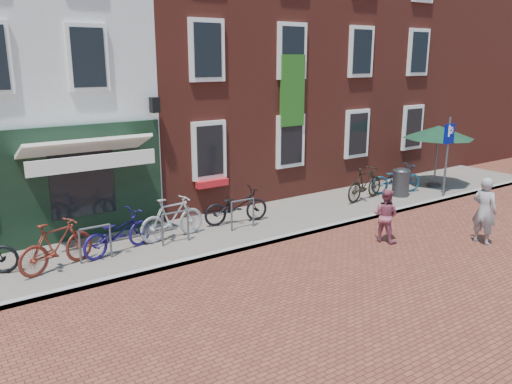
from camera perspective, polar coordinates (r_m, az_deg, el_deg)
ground at (r=12.91m, az=-0.39°, el=-6.28°), size 80.00×80.00×0.00m
sidewalk at (r=14.59m, az=-0.47°, el=-3.58°), size 24.00×3.00×0.10m
building_brick_mid at (r=19.12m, az=-7.58°, el=15.65°), size 6.00×8.00×10.00m
building_brick_right at (r=22.52m, az=6.62°, el=15.50°), size 6.00×8.00×10.00m
filler_right at (r=27.23m, az=17.25°, el=13.72°), size 7.00×8.00×9.00m
litter_bin at (r=17.93m, az=15.69°, el=1.23°), size 0.56×0.56×1.02m
parking_sign at (r=18.14m, az=20.40°, el=4.82°), size 0.50×0.08×2.64m
parasol at (r=19.44m, az=19.50°, el=6.50°), size 2.46×2.46×2.29m
woman at (r=14.24m, az=23.87°, el=-1.90°), size 0.46×0.66×1.73m
boy at (r=13.61m, az=14.08°, el=-2.51°), size 0.71×0.81×1.40m
bicycle_1 at (r=12.09m, az=-21.13°, el=-5.49°), size 1.89×1.09×1.10m
bicycle_2 at (r=12.67m, az=-15.02°, el=-4.35°), size 1.99×1.15×0.99m
bicycle_3 at (r=13.33m, az=-9.24°, el=-2.85°), size 1.86×0.67×1.10m
bicycle_4 at (r=14.41m, az=-2.21°, el=-1.56°), size 1.96×0.96×0.99m
bicycle_5 at (r=17.12m, az=11.92°, el=0.91°), size 1.88×0.80×1.10m
bicycle_6 at (r=18.29m, az=15.16°, el=1.41°), size 1.99×1.19×0.99m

